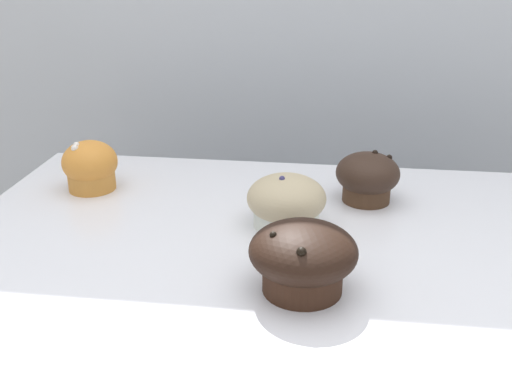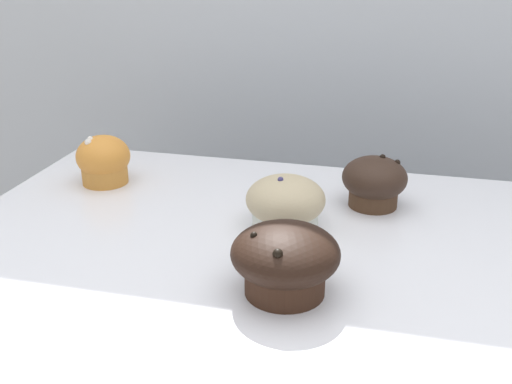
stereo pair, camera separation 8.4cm
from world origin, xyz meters
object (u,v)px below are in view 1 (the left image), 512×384
(muffin_back_left, at_px, (286,202))
(muffin_back_right, at_px, (367,177))
(muffin_front_center, at_px, (90,166))
(muffin_front_left, at_px, (303,257))

(muffin_back_left, bearing_deg, muffin_back_right, 41.30)
(muffin_back_left, relative_size, muffin_back_right, 1.14)
(muffin_front_center, xyz_separation_m, muffin_front_left, (0.35, -0.26, 0.00))
(muffin_front_center, relative_size, muffin_back_left, 0.79)
(muffin_front_center, xyz_separation_m, muffin_back_left, (0.32, -0.09, -0.00))
(muffin_back_left, height_order, muffin_back_right, muffin_back_right)
(muffin_front_center, height_order, muffin_back_left, muffin_front_center)
(muffin_front_center, relative_size, muffin_front_left, 0.71)
(muffin_front_center, bearing_deg, muffin_front_left, -36.46)
(muffin_back_left, relative_size, muffin_front_left, 0.90)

